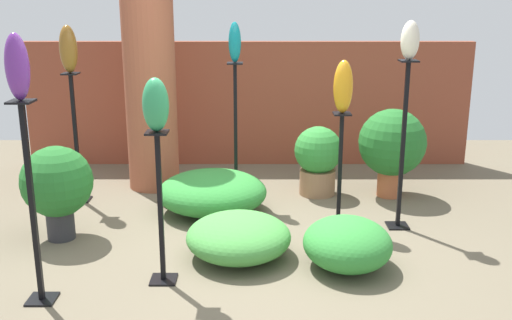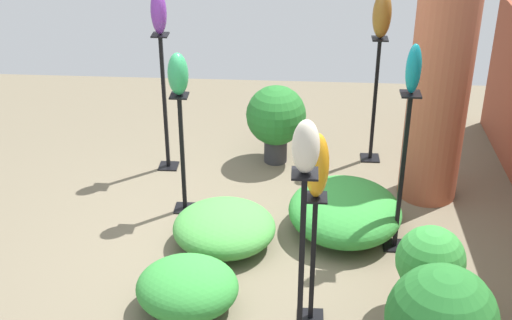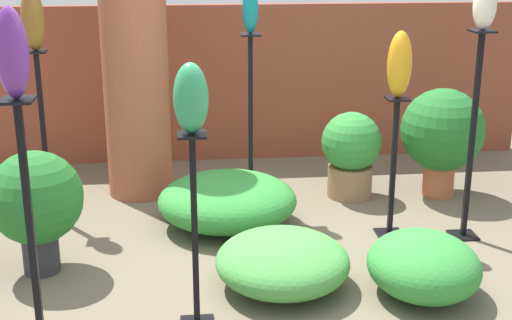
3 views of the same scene
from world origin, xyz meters
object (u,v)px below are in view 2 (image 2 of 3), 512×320
(brick_pillar, at_px, (441,77))
(pedestal_amber, at_px, (313,266))
(art_vase_bronze, at_px, (382,15))
(art_vase_jade, at_px, (178,74))
(pedestal_jade, at_px, (183,159))
(pedestal_ivory, at_px, (301,286))
(art_vase_amber, at_px, (317,166))
(potted_plant_mid_left, at_px, (276,117))
(pedestal_violet, at_px, (165,108))
(pedestal_bronze, at_px, (374,105))
(art_vase_ivory, at_px, (306,147))
(pedestal_teal, at_px, (401,180))
(art_vase_teal, at_px, (414,69))
(potted_plant_mid_right, at_px, (429,269))
(art_vase_violet, at_px, (159,12))

(brick_pillar, relative_size, pedestal_amber, 2.29)
(art_vase_bronze, distance_m, art_vase_jade, 2.19)
(brick_pillar, bearing_deg, pedestal_jade, -79.19)
(pedestal_ivory, xyz_separation_m, art_vase_amber, (-0.55, 0.09, 0.59))
(brick_pillar, distance_m, art_vase_jade, 2.39)
(art_vase_jade, distance_m, potted_plant_mid_left, 1.58)
(pedestal_ivory, bearing_deg, pedestal_violet, -153.98)
(pedestal_bronze, bearing_deg, art_vase_jade, -57.86)
(pedestal_jade, bearing_deg, art_vase_bronze, 122.14)
(brick_pillar, relative_size, art_vase_ivory, 7.24)
(pedestal_amber, xyz_separation_m, pedestal_ivory, (0.55, -0.09, 0.24))
(pedestal_jade, height_order, pedestal_teal, pedestal_teal)
(pedestal_bronze, bearing_deg, potted_plant_mid_left, -83.48)
(pedestal_ivory, height_order, art_vase_teal, art_vase_teal)
(pedestal_violet, xyz_separation_m, art_vase_jade, (0.83, 0.31, 0.70))
(art_vase_jade, bearing_deg, brick_pillar, 100.81)
(art_vase_amber, distance_m, potted_plant_mid_right, 1.26)
(pedestal_ivory, bearing_deg, art_vase_violet, -153.98)
(art_vase_amber, height_order, potted_plant_mid_right, art_vase_amber)
(pedestal_bronze, relative_size, pedestal_amber, 1.26)
(art_vase_jade, bearing_deg, art_vase_amber, 38.44)
(art_vase_amber, relative_size, art_vase_jade, 1.24)
(pedestal_ivory, xyz_separation_m, pedestal_jade, (-2.06, -1.10, -0.19))
(pedestal_teal, bearing_deg, brick_pillar, 156.52)
(art_vase_amber, bearing_deg, pedestal_ivory, -9.12)
(pedestal_violet, xyz_separation_m, pedestal_teal, (1.33, 2.24, -0.00))
(art_vase_amber, height_order, art_vase_jade, art_vase_jade)
(pedestal_jade, bearing_deg, pedestal_bronze, 122.14)
(art_vase_amber, xyz_separation_m, potted_plant_mid_right, (-0.12, 0.87, -0.91))
(pedestal_ivory, distance_m, art_vase_amber, 0.82)
(art_vase_ivory, bearing_deg, art_vase_amber, 170.88)
(pedestal_ivory, distance_m, pedestal_jade, 2.34)
(brick_pillar, xyz_separation_m, pedestal_teal, (0.95, -0.41, -0.56))
(pedestal_bronze, relative_size, potted_plant_mid_right, 1.80)
(pedestal_violet, height_order, art_vase_ivory, art_vase_ivory)
(pedestal_jade, distance_m, art_vase_bronze, 2.42)
(art_vase_bronze, bearing_deg, potted_plant_mid_right, 4.83)
(pedestal_bronze, distance_m, art_vase_amber, 2.83)
(pedestal_amber, relative_size, art_vase_violet, 2.46)
(art_vase_amber, xyz_separation_m, potted_plant_mid_left, (-2.55, -0.37, -0.81))
(pedestal_bronze, xyz_separation_m, art_vase_amber, (2.66, -0.65, 0.69))
(art_vase_bronze, distance_m, potted_plant_mid_right, 2.82)
(pedestal_bronze, bearing_deg, art_vase_violet, -81.36)
(pedestal_ivory, bearing_deg, pedestal_jade, -151.78)
(pedestal_ivory, xyz_separation_m, art_vase_ivory, (0.00, 0.00, 1.01))
(brick_pillar, xyz_separation_m, art_vase_jade, (0.45, -2.34, 0.14))
(pedestal_violet, height_order, art_vase_bronze, art_vase_bronze)
(pedestal_jade, distance_m, potted_plant_mid_right, 2.49)
(pedestal_bronze, relative_size, art_vase_bronze, 2.87)
(pedestal_amber, height_order, potted_plant_mid_left, pedestal_amber)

